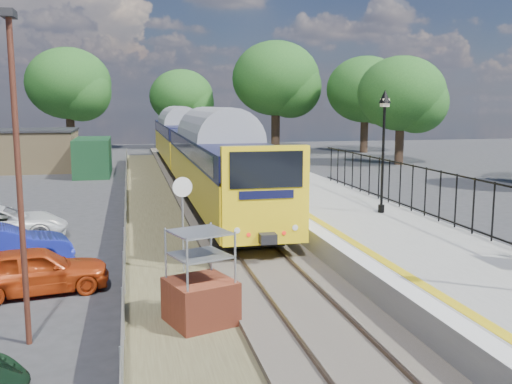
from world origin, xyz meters
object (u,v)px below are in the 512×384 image
object	(u,v)px
victorian_lamp_north	(384,122)
brick_plinth	(200,280)
train	(192,145)
speed_sign	(183,208)
car_white	(0,224)
car_red	(35,270)
carpark_lamp	(18,160)

from	to	relation	value
victorian_lamp_north	brick_plinth	distance (m)	11.22
train	speed_sign	distance (m)	20.62
brick_plinth	car_white	size ratio (longest dim) A/B	0.47
train	car_red	distance (m)	22.45
train	car_red	size ratio (longest dim) A/B	10.90
car_red	carpark_lamp	bearing A→B (deg)	175.67
train	brick_plinth	distance (m)	24.68
train	car_white	world-z (taller)	train
victorian_lamp_north	car_red	distance (m)	13.07
speed_sign	car_red	distance (m)	4.31
brick_plinth	car_white	bearing A→B (deg)	122.92
victorian_lamp_north	carpark_lamp	distance (m)	13.77
brick_plinth	speed_sign	distance (m)	4.15
car_red	brick_plinth	bearing A→B (deg)	-138.02
victorian_lamp_north	carpark_lamp	bearing A→B (deg)	-146.20
speed_sign	carpark_lamp	size ratio (longest dim) A/B	0.43
victorian_lamp_north	train	size ratio (longest dim) A/B	0.11
car_white	victorian_lamp_north	bearing A→B (deg)	-106.52
speed_sign	car_red	world-z (taller)	speed_sign
speed_sign	victorian_lamp_north	bearing A→B (deg)	15.16
speed_sign	train	bearing A→B (deg)	74.99
speed_sign	car_white	xyz separation A→B (m)	(-6.16, 5.46, -1.32)
victorian_lamp_north	brick_plinth	world-z (taller)	victorian_lamp_north
victorian_lamp_north	car_red	bearing A→B (deg)	-159.95
brick_plinth	car_white	xyz separation A→B (m)	(-6.16, 9.51, -0.40)
victorian_lamp_north	car_white	distance (m)	14.58
train	car_white	size ratio (longest dim) A/B	8.64
victorian_lamp_north	car_white	size ratio (longest dim) A/B	0.97
victorian_lamp_north	brick_plinth	size ratio (longest dim) A/B	2.09
train	car_white	bearing A→B (deg)	-120.00
brick_plinth	car_red	size ratio (longest dim) A/B	0.59
speed_sign	car_white	size ratio (longest dim) A/B	0.61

